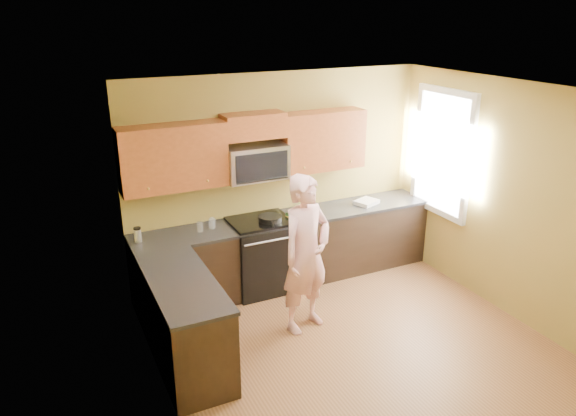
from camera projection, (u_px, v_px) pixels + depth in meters
floor at (357, 348)px, 5.75m from camera, size 4.00×4.00×0.00m
ceiling at (371, 93)px, 4.81m from camera, size 4.00×4.00×0.00m
wall_back at (279, 178)px, 6.97m from camera, size 4.00×0.00×4.00m
wall_front at (529, 337)px, 3.59m from camera, size 4.00×0.00×4.00m
wall_left at (160, 273)px, 4.47m from camera, size 0.00×4.00×4.00m
wall_right at (513, 202)px, 6.09m from camera, size 0.00×4.00×4.00m
cabinet_back_run at (289, 251)px, 7.04m from camera, size 4.00×0.60×0.88m
cabinet_left_run at (184, 323)px, 5.42m from camera, size 0.60×1.60×0.88m
countertop_back at (289, 218)px, 6.87m from camera, size 4.00×0.62×0.04m
countertop_left at (182, 282)px, 5.26m from camera, size 0.62×1.60×0.04m
stove at (261, 255)px, 6.84m from camera, size 0.76×0.65×0.95m
microwave at (256, 179)px, 6.61m from camera, size 0.76×0.40×0.42m
upper_cab_left at (175, 189)px, 6.24m from camera, size 1.22×0.33×0.75m
upper_cab_right at (321, 169)px, 7.02m from camera, size 1.12×0.33×0.75m
upper_cab_over_mw at (253, 126)px, 6.41m from camera, size 0.76×0.33×0.30m
window at (442, 153)px, 7.00m from camera, size 0.06×1.06×1.66m
woman at (306, 254)px, 5.86m from camera, size 0.76×0.61×1.80m
frying_pan at (270, 221)px, 6.65m from camera, size 0.43×0.57×0.07m
butter_tub at (290, 218)px, 6.81m from camera, size 0.14×0.14×0.08m
toast_slice at (293, 216)px, 6.85m from camera, size 0.13×0.13×0.01m
napkin_a at (307, 217)px, 6.78m from camera, size 0.15×0.15×0.06m
napkin_b at (298, 213)px, 6.89m from camera, size 0.15×0.16×0.07m
dish_towel at (366, 202)px, 7.30m from camera, size 0.37×0.33×0.05m
travel_mug at (139, 242)px, 6.11m from camera, size 0.09×0.09×0.18m
glass_a at (200, 227)px, 6.39m from camera, size 0.08×0.08×0.12m
glass_b at (213, 223)px, 6.51m from camera, size 0.08×0.08×0.12m
glass_c at (211, 224)px, 6.47m from camera, size 0.08×0.08×0.12m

